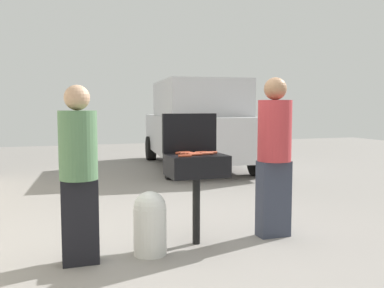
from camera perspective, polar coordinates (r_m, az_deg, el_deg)
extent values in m
plane|color=gray|center=(4.66, 0.59, -12.73)|extent=(24.00, 24.00, 0.00)
cylinder|color=black|center=(4.40, 0.59, -8.97)|extent=(0.08, 0.08, 0.71)
cube|color=black|center=(4.31, 0.60, -2.93)|extent=(0.60, 0.44, 0.22)
cube|color=black|center=(4.48, -0.33, 1.50)|extent=(0.60, 0.05, 0.42)
cylinder|color=#AD4228|center=(4.39, 1.23, -1.17)|extent=(0.13, 0.03, 0.03)
cylinder|color=#AD4228|center=(4.34, -1.44, -1.23)|extent=(0.13, 0.04, 0.03)
cylinder|color=#AD4228|center=(4.28, -0.23, -1.32)|extent=(0.13, 0.03, 0.03)
cylinder|color=#C6593D|center=(4.30, 2.10, -1.29)|extent=(0.13, 0.03, 0.03)
cylinder|color=#AD4228|center=(4.21, 0.54, -1.43)|extent=(0.13, 0.04, 0.03)
cylinder|color=#B74C33|center=(4.32, -0.77, -1.26)|extent=(0.13, 0.03, 0.03)
cylinder|color=#B74C33|center=(4.26, 0.30, -1.35)|extent=(0.13, 0.03, 0.03)
cylinder|color=#AD4228|center=(4.09, -0.96, -1.62)|extent=(0.13, 0.04, 0.03)
cylinder|color=#AD4228|center=(4.39, -1.10, -1.16)|extent=(0.13, 0.03, 0.03)
cylinder|color=#B74C33|center=(4.39, 2.64, -1.16)|extent=(0.13, 0.03, 0.03)
cylinder|color=silver|center=(4.14, -5.73, -11.70)|extent=(0.32, 0.32, 0.46)
sphere|color=silver|center=(4.08, -5.76, -8.61)|extent=(0.31, 0.31, 0.31)
cube|color=black|center=(3.98, -15.02, -10.18)|extent=(0.32, 0.18, 0.78)
cylinder|color=#4C724C|center=(3.86, -15.25, -0.15)|extent=(0.34, 0.34, 0.61)
sphere|color=tan|center=(3.84, -15.40, 6.10)|extent=(0.23, 0.23, 0.23)
cube|color=#333847|center=(4.73, 11.03, -7.32)|extent=(0.35, 0.19, 0.84)
cylinder|color=#B23338|center=(4.63, 11.18, 1.78)|extent=(0.37, 0.37, 0.66)
sphere|color=#936B4C|center=(4.62, 11.28, 7.39)|extent=(0.24, 0.24, 0.24)
cube|color=#B7B7BC|center=(9.92, 0.68, 1.28)|extent=(2.31, 4.56, 0.90)
cube|color=#B7B7BC|center=(9.71, 0.97, 6.22)|extent=(2.00, 2.76, 0.80)
cylinder|color=black|center=(8.78, 8.82, -2.22)|extent=(0.28, 0.66, 0.64)
cylinder|color=black|center=(8.28, -2.85, -2.60)|extent=(0.28, 0.66, 0.64)
cylinder|color=black|center=(11.68, 3.17, -0.37)|extent=(0.28, 0.66, 0.64)
cylinder|color=black|center=(11.31, -5.64, -0.57)|extent=(0.28, 0.66, 0.64)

